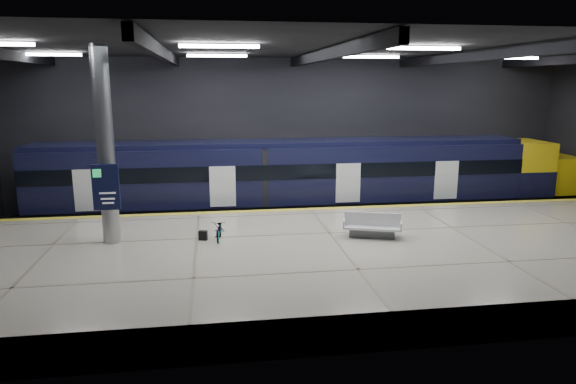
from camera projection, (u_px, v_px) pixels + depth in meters
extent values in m
plane|color=black|center=(323.00, 252.00, 20.83)|extent=(30.00, 30.00, 0.00)
cube|color=black|center=(293.00, 134.00, 27.74)|extent=(30.00, 0.10, 8.00)
cube|color=black|center=(397.00, 199.00, 12.26)|extent=(30.00, 0.10, 8.00)
cube|color=black|center=(326.00, 48.00, 19.16)|extent=(30.00, 16.00, 0.10)
cube|color=black|center=(162.00, 53.00, 18.35)|extent=(0.25, 16.00, 0.40)
cube|color=black|center=(326.00, 55.00, 19.22)|extent=(0.25, 16.00, 0.40)
cube|color=black|center=(476.00, 56.00, 20.08)|extent=(0.25, 16.00, 0.40)
cube|color=white|center=(219.00, 46.00, 16.68)|extent=(2.60, 0.18, 0.10)
cube|color=white|center=(424.00, 48.00, 17.69)|extent=(2.60, 0.18, 0.10)
cube|color=white|center=(49.00, 54.00, 21.48)|extent=(2.60, 0.18, 0.10)
cube|color=white|center=(217.00, 56.00, 22.48)|extent=(2.60, 0.18, 0.10)
cube|color=white|center=(371.00, 57.00, 23.49)|extent=(2.60, 0.18, 0.10)
cube|color=white|center=(512.00, 58.00, 24.50)|extent=(2.60, 0.18, 0.10)
cube|color=beige|center=(338.00, 259.00, 18.30)|extent=(30.00, 11.00, 1.10)
cube|color=yellow|center=(311.00, 209.00, 23.26)|extent=(30.00, 0.40, 0.01)
cube|color=gray|center=(303.00, 219.00, 25.44)|extent=(30.00, 0.08, 0.16)
cube|color=gray|center=(298.00, 212.00, 26.83)|extent=(30.00, 0.08, 0.16)
cube|color=black|center=(282.00, 207.00, 25.90)|extent=(24.00, 2.58, 0.80)
cube|color=black|center=(282.00, 173.00, 25.54)|extent=(24.00, 2.80, 2.75)
cube|color=black|center=(282.00, 143.00, 25.22)|extent=(24.00, 2.30, 0.24)
cube|color=black|center=(286.00, 172.00, 24.11)|extent=(24.00, 0.04, 0.70)
cube|color=white|center=(348.00, 183.00, 24.67)|extent=(1.20, 0.05, 1.90)
cube|color=yellow|center=(523.00, 167.00, 27.41)|extent=(2.00, 2.80, 2.75)
ellipsoid|color=yellow|center=(566.00, 174.00, 27.88)|extent=(3.60, 2.52, 1.90)
cube|color=black|center=(528.00, 163.00, 27.41)|extent=(1.60, 2.38, 0.80)
cube|color=#595B60|center=(372.00, 233.00, 19.03)|extent=(1.73, 1.01, 0.31)
cube|color=silver|center=(372.00, 227.00, 18.99)|extent=(2.23, 1.48, 0.08)
cube|color=silver|center=(372.00, 219.00, 18.92)|extent=(1.98, 0.73, 0.52)
cube|color=silver|center=(344.00, 222.00, 19.13)|extent=(0.34, 0.85, 0.31)
cube|color=silver|center=(401.00, 225.00, 18.78)|extent=(0.34, 0.85, 0.31)
imported|color=#99999E|center=(219.00, 229.00, 18.70)|extent=(0.65, 1.49, 0.76)
cube|color=black|center=(203.00, 235.00, 18.65)|extent=(0.34, 0.26, 0.35)
cylinder|color=#9EA0A5|center=(105.00, 147.00, 17.76)|extent=(0.60, 0.60, 6.90)
cube|color=#0E1233|center=(106.00, 187.00, 17.64)|extent=(0.90, 0.12, 1.60)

